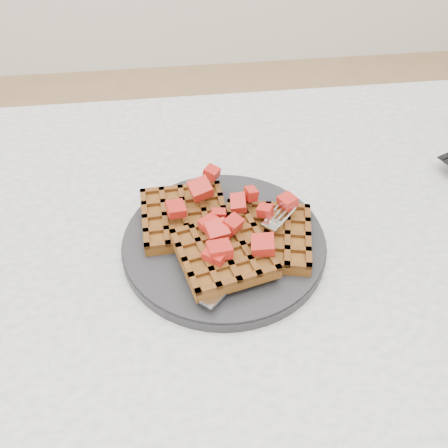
# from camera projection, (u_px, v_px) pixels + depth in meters

# --- Properties ---
(table) EXTENTS (1.20, 0.80, 0.75)m
(table) POSITION_uv_depth(u_px,v_px,m) (275.00, 319.00, 0.67)
(table) COLOR silver
(table) RESTS_ON ground
(plate) EXTENTS (0.25, 0.25, 0.02)m
(plate) POSITION_uv_depth(u_px,v_px,m) (224.00, 243.00, 0.61)
(plate) COLOR black
(plate) RESTS_ON table
(waffles) EXTENTS (0.21, 0.19, 0.03)m
(waffles) POSITION_uv_depth(u_px,v_px,m) (225.00, 234.00, 0.59)
(waffles) COLOR brown
(waffles) RESTS_ON plate
(strawberry_pile) EXTENTS (0.15, 0.15, 0.02)m
(strawberry_pile) POSITION_uv_depth(u_px,v_px,m) (224.00, 215.00, 0.58)
(strawberry_pile) COLOR #940300
(strawberry_pile) RESTS_ON waffles
(fork) EXTENTS (0.14, 0.15, 0.02)m
(fork) POSITION_uv_depth(u_px,v_px,m) (256.00, 252.00, 0.58)
(fork) COLOR silver
(fork) RESTS_ON plate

